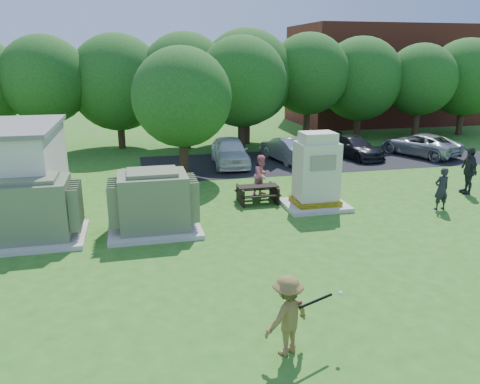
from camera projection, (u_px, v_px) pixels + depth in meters
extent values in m
plane|color=#2D6619|center=(275.00, 283.00, 12.03)|extent=(120.00, 120.00, 0.00)
cube|color=maroon|center=(384.00, 75.00, 40.05)|extent=(15.00, 8.00, 8.00)
cube|color=#232326|center=(323.00, 160.00, 26.17)|extent=(20.00, 6.00, 0.01)
cube|color=beige|center=(37.00, 238.00, 14.80)|extent=(3.00, 2.40, 0.15)
cube|color=#637050|center=(33.00, 209.00, 14.53)|extent=(2.20, 1.80, 1.80)
cube|color=#637050|center=(29.00, 179.00, 14.26)|extent=(1.60, 1.30, 0.12)
cube|color=#637050|center=(76.00, 205.00, 14.80)|extent=(0.32, 1.50, 1.35)
cube|color=beige|center=(155.00, 228.00, 15.61)|extent=(3.00, 2.40, 0.15)
cube|color=#63704E|center=(154.00, 201.00, 15.33)|extent=(2.20, 1.80, 1.80)
cube|color=#63704E|center=(152.00, 172.00, 15.06)|extent=(1.60, 1.30, 0.12)
cube|color=#63704E|center=(114.00, 202.00, 15.05)|extent=(0.32, 1.50, 1.35)
cube|color=#63704E|center=(192.00, 197.00, 15.60)|extent=(0.32, 1.50, 1.35)
cube|color=beige|center=(315.00, 205.00, 18.02)|extent=(2.38, 1.95, 0.16)
cube|color=yellow|center=(315.00, 201.00, 17.97)|extent=(1.68, 1.35, 0.19)
cube|color=beige|center=(316.00, 171.00, 17.64)|extent=(1.52, 1.19, 2.17)
cube|color=beige|center=(318.00, 137.00, 17.28)|extent=(1.25, 0.97, 0.38)
cube|color=gray|center=(324.00, 163.00, 16.93)|extent=(0.97, 0.04, 0.54)
cube|color=black|center=(258.00, 186.00, 18.44)|extent=(1.61, 0.63, 0.05)
cube|color=black|center=(254.00, 189.00, 18.98)|extent=(1.61, 0.22, 0.04)
cube|color=black|center=(261.00, 196.00, 18.06)|extent=(1.61, 0.22, 0.04)
cube|color=black|center=(240.00, 195.00, 18.38)|extent=(0.07, 1.21, 0.66)
cube|color=black|center=(274.00, 193.00, 18.68)|extent=(0.07, 1.21, 0.66)
imported|color=brown|center=(287.00, 316.00, 9.00)|extent=(1.22, 1.02, 1.64)
imported|color=black|center=(442.00, 189.00, 17.53)|extent=(0.61, 0.42, 1.63)
imported|color=#D5707F|center=(262.00, 175.00, 19.38)|extent=(1.04, 0.98, 1.70)
imported|color=#28272D|center=(469.00, 170.00, 19.58)|extent=(0.72, 1.24, 1.99)
imported|color=white|center=(230.00, 151.00, 24.69)|extent=(2.10, 4.50, 1.49)
imported|color=#B0B0B5|center=(287.00, 149.00, 25.67)|extent=(2.09, 4.30, 1.36)
imported|color=black|center=(353.00, 147.00, 26.64)|extent=(2.76, 4.48, 1.21)
imported|color=#A2A3A7|center=(420.00, 145.00, 27.11)|extent=(3.78, 5.10, 1.29)
cylinder|color=black|center=(316.00, 301.00, 9.03)|extent=(0.80, 0.39, 0.06)
cylinder|color=maroon|center=(297.00, 304.00, 8.91)|extent=(0.23, 0.15, 0.06)
sphere|color=white|center=(341.00, 293.00, 9.21)|extent=(0.09, 0.09, 0.09)
cylinder|color=#47301E|center=(51.00, 130.00, 27.47)|extent=(0.44, 0.44, 2.80)
sphere|color=#235B1C|center=(45.00, 79.00, 26.65)|extent=(5.00, 5.00, 5.00)
cylinder|color=#47301E|center=(121.00, 130.00, 29.16)|extent=(0.44, 0.44, 2.30)
sphere|color=#235B1C|center=(118.00, 82.00, 28.34)|extent=(5.80, 5.80, 5.80)
cylinder|color=#47301E|center=(187.00, 127.00, 29.13)|extent=(0.44, 0.44, 2.70)
sphere|color=#235B1C|center=(185.00, 78.00, 28.29)|extent=(5.40, 5.40, 5.40)
cylinder|color=#47301E|center=(247.00, 125.00, 30.58)|extent=(0.44, 0.44, 2.50)
sphere|color=#235B1C|center=(247.00, 77.00, 29.72)|extent=(6.00, 6.00, 6.00)
cylinder|color=#47301E|center=(306.00, 121.00, 31.02)|extent=(0.44, 0.44, 2.90)
sphere|color=#235B1C|center=(308.00, 74.00, 30.17)|extent=(5.20, 5.20, 5.20)
cylinder|color=#47301E|center=(357.00, 121.00, 32.52)|extent=(0.44, 0.44, 2.40)
sphere|color=#235B1C|center=(360.00, 79.00, 31.71)|extent=(5.60, 5.60, 5.60)
cylinder|color=#47301E|center=(416.00, 120.00, 32.52)|extent=(0.44, 0.44, 2.60)
sphere|color=#235B1C|center=(420.00, 79.00, 31.75)|extent=(4.80, 4.80, 4.80)
cylinder|color=#47301E|center=(460.00, 118.00, 33.97)|extent=(0.44, 0.44, 2.50)
sphere|color=#235B1C|center=(466.00, 77.00, 33.16)|extent=(5.40, 5.40, 5.40)
cylinder|color=#47301E|center=(184.00, 152.00, 22.22)|extent=(0.44, 0.44, 2.40)
sphere|color=#235B1C|center=(182.00, 97.00, 21.50)|extent=(4.60, 4.60, 4.60)
cylinder|color=#47301E|center=(242.00, 131.00, 27.74)|extent=(0.44, 0.44, 2.60)
sphere|color=#235B1C|center=(242.00, 82.00, 26.93)|extent=(5.20, 5.20, 5.20)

